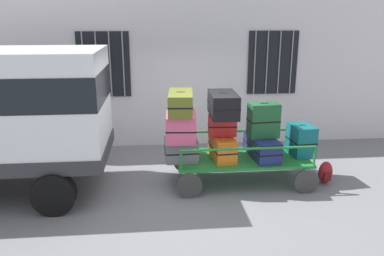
{
  "coord_description": "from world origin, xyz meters",
  "views": [
    {
      "loc": [
        -0.63,
        -6.81,
        3.09
      ],
      "look_at": [
        0.03,
        0.06,
        1.1
      ],
      "focal_mm": 36.62,
      "sensor_mm": 36.0,
      "label": 1
    }
  ],
  "objects_px": {
    "suitcase_midleft_middle": "(222,125)",
    "suitcase_center_middle": "(263,120)",
    "suitcase_center_bottom": "(262,147)",
    "suitcase_left_bottom": "(181,149)",
    "suitcase_midleft_top": "(223,104)",
    "suitcase_midleft_bottom": "(222,147)",
    "suitcase_midright_bottom": "(301,140)",
    "suitcase_left_middle": "(181,127)",
    "suitcase_left_top": "(181,103)",
    "luggage_cart": "(242,161)",
    "backpack": "(326,173)"
  },
  "relations": [
    {
      "from": "suitcase_center_bottom",
      "to": "suitcase_left_bottom",
      "type": "bearing_deg",
      "value": -179.27
    },
    {
      "from": "suitcase_left_bottom",
      "to": "suitcase_midleft_bottom",
      "type": "height_order",
      "value": "suitcase_midleft_bottom"
    },
    {
      "from": "suitcase_left_bottom",
      "to": "backpack",
      "type": "xyz_separation_m",
      "value": [
        2.73,
        -0.23,
        -0.48
      ]
    },
    {
      "from": "suitcase_midleft_middle",
      "to": "luggage_cart",
      "type": "bearing_deg",
      "value": -2.41
    },
    {
      "from": "suitcase_midleft_middle",
      "to": "suitcase_center_middle",
      "type": "distance_m",
      "value": 0.77
    },
    {
      "from": "suitcase_midleft_top",
      "to": "suitcase_left_bottom",
      "type": "bearing_deg",
      "value": 179.12
    },
    {
      "from": "suitcase_midleft_middle",
      "to": "suitcase_midleft_top",
      "type": "relative_size",
      "value": 0.56
    },
    {
      "from": "suitcase_left_middle",
      "to": "suitcase_midleft_top",
      "type": "distance_m",
      "value": 0.87
    },
    {
      "from": "suitcase_left_top",
      "to": "suitcase_center_middle",
      "type": "height_order",
      "value": "suitcase_left_top"
    },
    {
      "from": "suitcase_left_bottom",
      "to": "suitcase_midleft_top",
      "type": "distance_m",
      "value": 1.14
    },
    {
      "from": "suitcase_left_middle",
      "to": "suitcase_midleft_middle",
      "type": "height_order",
      "value": "suitcase_left_middle"
    },
    {
      "from": "suitcase_left_middle",
      "to": "backpack",
      "type": "distance_m",
      "value": 2.89
    },
    {
      "from": "suitcase_midright_bottom",
      "to": "suitcase_center_middle",
      "type": "bearing_deg",
      "value": -177.3
    },
    {
      "from": "suitcase_left_top",
      "to": "suitcase_midleft_top",
      "type": "xyz_separation_m",
      "value": [
        0.77,
        -0.05,
        -0.04
      ]
    },
    {
      "from": "suitcase_midleft_middle",
      "to": "suitcase_left_bottom",
      "type": "bearing_deg",
      "value": -177.78
    },
    {
      "from": "suitcase_left_bottom",
      "to": "suitcase_center_bottom",
      "type": "xyz_separation_m",
      "value": [
        1.54,
        0.02,
        0.0
      ]
    },
    {
      "from": "luggage_cart",
      "to": "suitcase_midright_bottom",
      "type": "xyz_separation_m",
      "value": [
        1.15,
        0.03,
        0.38
      ]
    },
    {
      "from": "suitcase_midleft_middle",
      "to": "suitcase_midleft_top",
      "type": "height_order",
      "value": "suitcase_midleft_top"
    },
    {
      "from": "backpack",
      "to": "luggage_cart",
      "type": "bearing_deg",
      "value": 171.37
    },
    {
      "from": "suitcase_midleft_middle",
      "to": "suitcase_midleft_top",
      "type": "xyz_separation_m",
      "value": [
        -0.0,
        -0.04,
        0.41
      ]
    },
    {
      "from": "suitcase_midright_bottom",
      "to": "suitcase_midleft_top",
      "type": "bearing_deg",
      "value": -177.76
    },
    {
      "from": "luggage_cart",
      "to": "suitcase_left_top",
      "type": "relative_size",
      "value": 2.56
    },
    {
      "from": "luggage_cart",
      "to": "backpack",
      "type": "relative_size",
      "value": 5.82
    },
    {
      "from": "suitcase_left_middle",
      "to": "suitcase_midleft_bottom",
      "type": "distance_m",
      "value": 0.88
    },
    {
      "from": "suitcase_center_bottom",
      "to": "suitcase_center_middle",
      "type": "xyz_separation_m",
      "value": [
        0.0,
        -0.01,
        0.52
      ]
    },
    {
      "from": "luggage_cart",
      "to": "suitcase_left_middle",
      "type": "xyz_separation_m",
      "value": [
        -1.15,
        -0.02,
        0.73
      ]
    },
    {
      "from": "suitcase_midleft_bottom",
      "to": "suitcase_center_middle",
      "type": "distance_m",
      "value": 0.92
    },
    {
      "from": "suitcase_midleft_top",
      "to": "suitcase_center_bottom",
      "type": "bearing_deg",
      "value": 2.33
    },
    {
      "from": "suitcase_left_bottom",
      "to": "suitcase_center_middle",
      "type": "relative_size",
      "value": 0.96
    },
    {
      "from": "suitcase_left_bottom",
      "to": "suitcase_left_middle",
      "type": "height_order",
      "value": "suitcase_left_middle"
    },
    {
      "from": "luggage_cart",
      "to": "suitcase_midleft_bottom",
      "type": "xyz_separation_m",
      "value": [
        -0.38,
        -0.03,
        0.31
      ]
    },
    {
      "from": "suitcase_midleft_top",
      "to": "suitcase_midright_bottom",
      "type": "xyz_separation_m",
      "value": [
        1.54,
        0.06,
        -0.74
      ]
    },
    {
      "from": "luggage_cart",
      "to": "suitcase_left_top",
      "type": "bearing_deg",
      "value": 178.8
    },
    {
      "from": "suitcase_left_top",
      "to": "suitcase_midleft_middle",
      "type": "relative_size",
      "value": 1.88
    },
    {
      "from": "luggage_cart",
      "to": "suitcase_left_bottom",
      "type": "bearing_deg",
      "value": -179.32
    },
    {
      "from": "luggage_cart",
      "to": "suitcase_left_top",
      "type": "xyz_separation_m",
      "value": [
        -1.15,
        0.02,
        1.17
      ]
    },
    {
      "from": "suitcase_left_top",
      "to": "suitcase_left_bottom",
      "type": "bearing_deg",
      "value": -90.0
    },
    {
      "from": "suitcase_midleft_top",
      "to": "backpack",
      "type": "xyz_separation_m",
      "value": [
        1.96,
        -0.21,
        -1.32
      ]
    },
    {
      "from": "suitcase_midright_bottom",
      "to": "suitcase_left_middle",
      "type": "bearing_deg",
      "value": -178.58
    },
    {
      "from": "luggage_cart",
      "to": "suitcase_left_middle",
      "type": "relative_size",
      "value": 3.16
    },
    {
      "from": "suitcase_midleft_middle",
      "to": "suitcase_center_middle",
      "type": "xyz_separation_m",
      "value": [
        0.77,
        -0.02,
        0.08
      ]
    },
    {
      "from": "suitcase_left_top",
      "to": "suitcase_midleft_bottom",
      "type": "height_order",
      "value": "suitcase_left_top"
    },
    {
      "from": "suitcase_midleft_middle",
      "to": "backpack",
      "type": "distance_m",
      "value": 2.18
    },
    {
      "from": "backpack",
      "to": "suitcase_left_top",
      "type": "bearing_deg",
      "value": 174.49
    },
    {
      "from": "suitcase_left_top",
      "to": "suitcase_center_bottom",
      "type": "relative_size",
      "value": 0.94
    },
    {
      "from": "suitcase_midleft_bottom",
      "to": "suitcase_center_bottom",
      "type": "height_order",
      "value": "suitcase_midleft_bottom"
    },
    {
      "from": "suitcase_midleft_middle",
      "to": "suitcase_midright_bottom",
      "type": "height_order",
      "value": "suitcase_midleft_middle"
    },
    {
      "from": "suitcase_midleft_bottom",
      "to": "suitcase_midleft_top",
      "type": "height_order",
      "value": "suitcase_midleft_top"
    },
    {
      "from": "suitcase_left_middle",
      "to": "suitcase_center_middle",
      "type": "relative_size",
      "value": 1.25
    },
    {
      "from": "suitcase_midleft_middle",
      "to": "suitcase_midright_bottom",
      "type": "relative_size",
      "value": 0.86
    }
  ]
}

